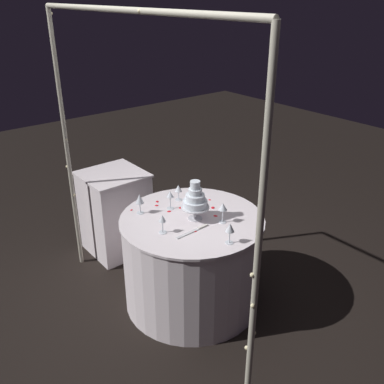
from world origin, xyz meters
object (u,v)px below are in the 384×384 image
main_table (192,260)px  cake_knife (194,230)px  wine_glass_1 (230,228)px  tiered_cake (195,200)px  wine_glass_0 (178,189)px  wine_glass_3 (223,208)px  decorative_arch (133,141)px  wine_glass_2 (170,195)px  wine_glass_4 (162,220)px  wine_glass_5 (140,199)px  side_table (115,212)px

main_table → cake_knife: bearing=145.8°
wine_glass_1 → tiered_cake: bearing=-4.9°
wine_glass_1 → cake_knife: size_ratio=0.54×
wine_glass_0 → cake_knife: wine_glass_0 is taller
wine_glass_3 → cake_knife: size_ratio=0.55×
decorative_arch → wine_glass_1: 0.89m
main_table → wine_glass_2: (0.24, 0.03, 0.51)m
main_table → tiered_cake: tiered_cake is taller
wine_glass_0 → cake_knife: bearing=155.1°
decorative_arch → wine_glass_3: 0.89m
decorative_arch → main_table: (0.00, -0.49, -1.12)m
wine_glass_1 → wine_glass_4: (0.41, 0.28, -0.01)m
wine_glass_3 → wine_glass_5: size_ratio=0.99×
wine_glass_5 → wine_glass_4: bearing=174.1°
wine_glass_1 → wine_glass_4: 0.50m
side_table → wine_glass_4: size_ratio=5.70×
wine_glass_2 → wine_glass_3: (-0.43, -0.17, 0.01)m
main_table → cake_knife: cake_knife is taller
decorative_arch → wine_glass_4: size_ratio=15.82×
main_table → wine_glass_3: bearing=-144.5°
wine_glass_3 → wine_glass_5: (0.52, 0.41, -0.01)m
tiered_cake → cake_knife: tiered_cake is taller
wine_glass_1 → wine_glass_2: same height
wine_glass_0 → wine_glass_4: 0.55m
main_table → cake_knife: 0.44m
main_table → wine_glass_1: wine_glass_1 is taller
cake_knife → wine_glass_0: bearing=-24.9°
side_table → wine_glass_5: bearing=166.8°
main_table → wine_glass_3: wine_glass_3 is taller
main_table → wine_glass_0: size_ratio=8.25×
wine_glass_4 → wine_glass_5: wine_glass_5 is taller
wine_glass_2 → wine_glass_5: bearing=68.9°
side_table → wine_glass_1: wine_glass_1 is taller
wine_glass_0 → decorative_arch: bearing=118.3°
side_table → wine_glass_4: 1.24m
tiered_cake → cake_knife: 0.25m
wine_glass_2 → wine_glass_4: size_ratio=1.08×
wine_glass_5 → wine_glass_1: bearing=-162.5°
wine_glass_3 → cake_knife: (0.03, 0.25, -0.12)m
cake_knife → decorative_arch: bearing=66.8°
wine_glass_4 → wine_glass_0: bearing=-49.5°
wine_glass_0 → wine_glass_4: bearing=130.5°
tiered_cake → wine_glass_4: (-0.01, 0.32, -0.06)m
tiered_cake → cake_knife: (-0.14, 0.12, -0.16)m
decorative_arch → wine_glass_1: decorative_arch is taller
side_table → wine_glass_0: bearing=-165.2°
wine_glass_1 → wine_glass_4: bearing=34.4°
wine_glass_1 → wine_glass_3: size_ratio=0.97×
wine_glass_4 → cake_knife: wine_glass_4 is taller
side_table → cake_knife: bearing=179.0°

